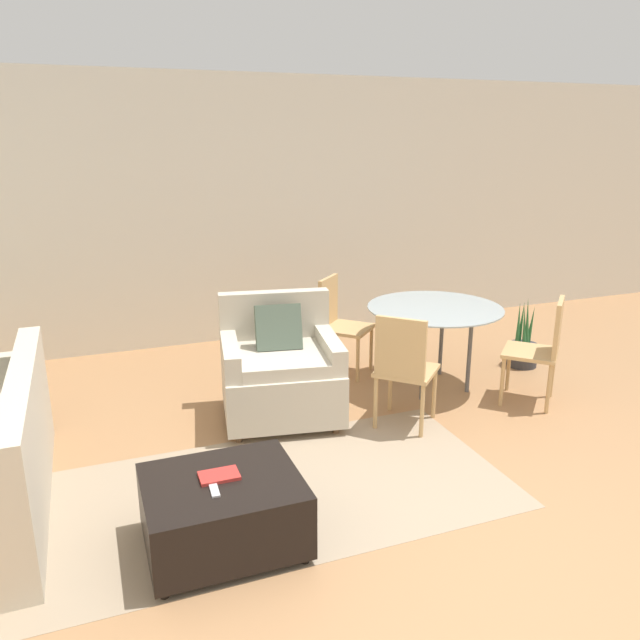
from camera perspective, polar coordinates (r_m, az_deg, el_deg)
ground_plane at (r=3.75m, az=12.11°, el=-18.90°), size 20.00×20.00×0.00m
wall_back at (r=6.72m, az=-5.69°, el=9.88°), size 12.00×0.06×2.75m
area_rug at (r=4.07m, az=-4.46°, el=-15.41°), size 2.99×1.49×0.01m
armchair at (r=4.90m, az=-3.65°, el=-4.73°), size 1.02×0.97×0.94m
ottoman at (r=3.54m, az=-8.84°, el=-16.77°), size 0.83×0.69×0.40m
book_stack at (r=3.47m, az=-9.21°, el=-13.87°), size 0.21×0.14×0.02m
tv_remote_primary at (r=3.37m, az=-9.67°, el=-14.98°), size 0.05×0.16×0.01m
dining_table at (r=5.47m, az=10.43°, el=0.43°), size 1.16×1.16×0.73m
dining_chair_near_left at (r=4.68m, az=7.65°, el=-4.02°), size 0.59×0.59×0.90m
dining_chair_near_right at (r=5.38m, az=19.69°, el=-2.11°), size 0.59×0.59×0.90m
dining_chair_far_left at (r=5.77m, az=1.66°, el=0.13°), size 0.59×0.59×0.90m
potted_plant_small at (r=6.32m, az=18.04°, el=-2.51°), size 0.28×0.28×0.69m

